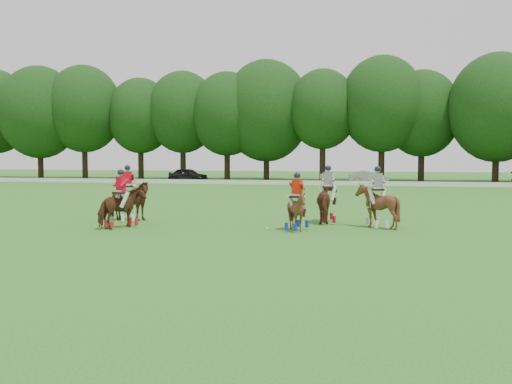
% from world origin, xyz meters
% --- Properties ---
extents(ground, '(180.00, 180.00, 0.00)m').
position_xyz_m(ground, '(0.00, 0.00, 0.00)').
color(ground, '#2E611B').
rests_on(ground, ground).
extents(tree_line, '(117.98, 14.32, 14.75)m').
position_xyz_m(tree_line, '(0.26, 48.05, 8.23)').
color(tree_line, black).
rests_on(tree_line, ground).
extents(boundary_rail, '(120.00, 0.10, 0.44)m').
position_xyz_m(boundary_rail, '(0.00, 38.00, 0.22)').
color(boundary_rail, white).
rests_on(boundary_rail, ground).
extents(car_left, '(4.72, 2.60, 1.52)m').
position_xyz_m(car_left, '(-14.50, 42.50, 0.76)').
color(car_left, black).
rests_on(car_left, ground).
extents(car_mid, '(4.19, 2.06, 1.32)m').
position_xyz_m(car_mid, '(5.34, 42.50, 0.66)').
color(car_mid, '#949398').
rests_on(car_mid, ground).
extents(polo_red_a, '(1.62, 2.10, 2.32)m').
position_xyz_m(polo_red_a, '(-3.05, 2.52, 0.84)').
color(polo_red_a, '#4B2214').
rests_on(polo_red_a, ground).
extents(polo_red_b, '(2.21, 2.08, 2.45)m').
position_xyz_m(polo_red_b, '(-3.91, 4.93, 0.90)').
color(polo_red_b, '#4B2214').
rests_on(polo_red_b, ground).
extents(polo_red_c, '(1.54, 1.64, 2.23)m').
position_xyz_m(polo_red_c, '(3.82, 3.28, 0.79)').
color(polo_red_c, '#4B2214').
rests_on(polo_red_c, ground).
extents(polo_stripe_a, '(1.35, 2.22, 2.45)m').
position_xyz_m(polo_stripe_a, '(4.71, 6.15, 0.90)').
color(polo_stripe_a, '#4B2214').
rests_on(polo_stripe_a, ground).
extents(polo_stripe_b, '(1.81, 1.93, 2.45)m').
position_xyz_m(polo_stripe_b, '(6.78, 4.86, 0.90)').
color(polo_stripe_b, '#4B2214').
rests_on(polo_stripe_b, ground).
extents(polo_ball, '(0.09, 0.09, 0.09)m').
position_xyz_m(polo_ball, '(2.65, 3.38, 0.04)').
color(polo_ball, white).
rests_on(polo_ball, ground).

